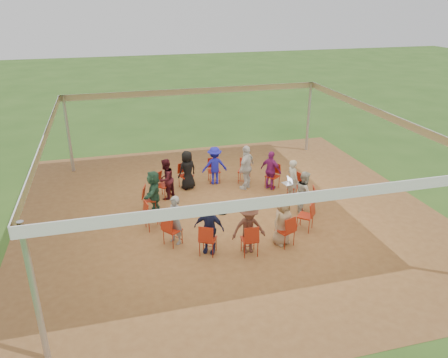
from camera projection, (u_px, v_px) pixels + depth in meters
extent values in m
plane|color=#30561A|center=(229.00, 212.00, 14.02)|extent=(80.00, 80.00, 0.00)
plane|color=brown|center=(229.00, 212.00, 14.02)|extent=(13.00, 13.00, 0.00)
cylinder|color=#B2B2B7|center=(35.00, 295.00, 7.81)|extent=(0.12, 0.12, 3.00)
cylinder|color=#B2B2B7|center=(68.00, 135.00, 16.70)|extent=(0.12, 0.12, 3.00)
cylinder|color=#B2B2B7|center=(308.00, 117.00, 19.07)|extent=(0.12, 0.12, 3.00)
plane|color=white|center=(229.00, 122.00, 12.85)|extent=(10.30, 10.30, 0.00)
cube|color=white|center=(302.00, 198.00, 8.32)|extent=(10.30, 0.03, 0.24)
cube|color=white|center=(195.00, 91.00, 17.48)|extent=(10.30, 0.03, 0.24)
cube|color=white|center=(44.00, 139.00, 11.68)|extent=(0.03, 10.30, 0.24)
cube|color=white|center=(382.00, 114.00, 14.12)|extent=(0.03, 10.30, 0.24)
imported|color=#A9A796|center=(293.00, 180.00, 14.67)|extent=(0.42, 0.57, 1.41)
imported|color=#851F6C|center=(271.00, 170.00, 15.44)|extent=(0.83, 0.92, 1.41)
imported|color=#191BA4|center=(215.00, 165.00, 15.88)|extent=(0.93, 0.50, 1.41)
imported|color=black|center=(187.00, 170.00, 15.47)|extent=(0.79, 0.62, 1.41)
imported|color=#390F17|center=(166.00, 179.00, 14.72)|extent=(0.75, 0.78, 1.41)
imported|color=#254D37|center=(154.00, 192.00, 13.77)|extent=(0.83, 1.39, 1.41)
imported|color=gray|center=(175.00, 220.00, 12.05)|extent=(0.58, 0.62, 1.41)
imported|color=#1B1F43|center=(209.00, 228.00, 11.62)|extent=(0.93, 0.77, 1.41)
imported|color=#562F23|center=(249.00, 229.00, 11.61)|extent=(0.93, 0.50, 1.41)
imported|color=tan|center=(283.00, 221.00, 12.02)|extent=(0.79, 0.62, 1.41)
imported|color=#A9A796|center=(304.00, 193.00, 13.72)|extent=(0.57, 0.77, 1.41)
imported|color=silver|center=(246.00, 167.00, 15.45)|extent=(1.02, 1.01, 1.61)
torus|color=black|center=(221.00, 212.00, 13.97)|extent=(0.35, 0.35, 0.03)
torus|color=black|center=(223.00, 213.00, 13.94)|extent=(0.28, 0.28, 0.03)
cube|color=#B7B7BC|center=(287.00, 184.00, 14.63)|extent=(0.29, 0.38, 0.02)
cube|color=#B7B7BC|center=(290.00, 180.00, 14.63)|extent=(0.13, 0.35, 0.22)
cube|color=#CCE0FF|center=(290.00, 180.00, 14.62)|extent=(0.11, 0.31, 0.19)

